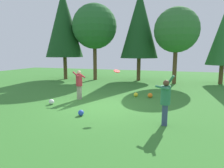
# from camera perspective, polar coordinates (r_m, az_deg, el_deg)

# --- Properties ---
(ground_plane) EXTENTS (40.00, 40.00, 0.00)m
(ground_plane) POSITION_cam_1_polar(r_m,az_deg,el_deg) (9.34, -2.64, -6.59)
(ground_plane) COLOR #387A2D
(person_thrower) EXTENTS (0.64, 0.65, 1.77)m
(person_thrower) POSITION_cam_1_polar(r_m,az_deg,el_deg) (7.04, 15.24, -4.11)
(person_thrower) COLOR #38476B
(person_thrower) RESTS_ON ground_plane
(person_catcher) EXTENTS (0.70, 0.68, 1.58)m
(person_catcher) POSITION_cam_1_polar(r_m,az_deg,el_deg) (10.79, -9.52, 0.48)
(person_catcher) COLOR gray
(person_catcher) RESTS_ON ground_plane
(frisbee) EXTENTS (0.37, 0.38, 0.12)m
(frisbee) POSITION_cam_1_polar(r_m,az_deg,el_deg) (8.45, 1.40, 3.75)
(frisbee) COLOR red
(ball_blue) EXTENTS (0.24, 0.24, 0.24)m
(ball_blue) POSITION_cam_1_polar(r_m,az_deg,el_deg) (8.11, -9.00, -8.26)
(ball_blue) COLOR blue
(ball_blue) RESTS_ON ground_plane
(ball_yellow) EXTENTS (0.25, 0.25, 0.25)m
(ball_yellow) POSITION_cam_1_polar(r_m,az_deg,el_deg) (11.47, 6.92, -3.07)
(ball_yellow) COLOR yellow
(ball_yellow) RESTS_ON ground_plane
(ball_white) EXTENTS (0.26, 0.26, 0.26)m
(ball_white) POSITION_cam_1_polar(r_m,az_deg,el_deg) (10.15, -17.13, -4.97)
(ball_white) COLOR white
(ball_white) RESTS_ON ground_plane
(ball_orange) EXTENTS (0.27, 0.27, 0.27)m
(ball_orange) POSITION_cam_1_polar(r_m,az_deg,el_deg) (11.31, 11.00, -3.27)
(ball_orange) COLOR orange
(ball_orange) RESTS_ON ground_plane
(tree_right) EXTENTS (3.56, 3.56, 6.09)m
(tree_right) POSITION_cam_1_polar(r_m,az_deg,el_deg) (16.98, 18.20, 14.58)
(tree_right) COLOR brown
(tree_right) RESTS_ON ground_plane
(tree_far_right) EXTENTS (2.55, 2.55, 6.09)m
(tree_far_right) POSITION_cam_1_polar(r_m,az_deg,el_deg) (18.24, 29.79, 11.91)
(tree_far_right) COLOR brown
(tree_far_right) RESTS_ON ground_plane
(tree_center) EXTENTS (3.36, 3.36, 8.02)m
(tree_center) POSITION_cam_1_polar(r_m,az_deg,el_deg) (18.31, 8.00, 16.79)
(tree_center) COLOR brown
(tree_center) RESTS_ON ground_plane
(tree_left) EXTENTS (4.04, 4.04, 6.90)m
(tree_left) POSITION_cam_1_polar(r_m,az_deg,el_deg) (18.68, -5.09, 16.21)
(tree_left) COLOR brown
(tree_left) RESTS_ON ground_plane
(tree_far_left) EXTENTS (3.47, 3.47, 8.29)m
(tree_far_left) POSITION_cam_1_polar(r_m,az_deg,el_deg) (19.68, -13.84, 16.58)
(tree_far_left) COLOR brown
(tree_far_left) RESTS_ON ground_plane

